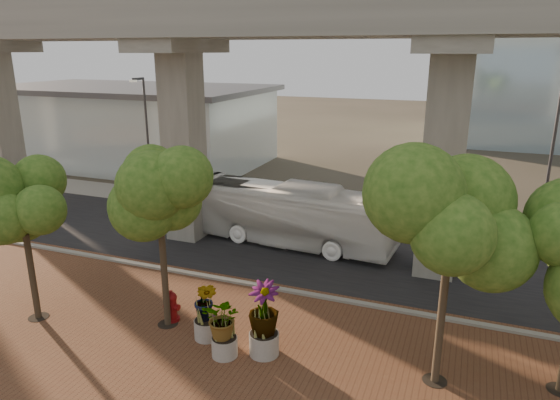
% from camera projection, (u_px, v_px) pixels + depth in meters
% --- Properties ---
extents(ground, '(160.00, 160.00, 0.00)m').
position_uv_depth(ground, '(285.00, 270.00, 21.59)').
color(ground, '#323025').
rests_on(ground, ground).
extents(brick_plaza, '(70.00, 13.00, 0.06)m').
position_uv_depth(brick_plaza, '(189.00, 377.00, 14.43)').
color(brick_plaza, brown).
rests_on(brick_plaza, ground).
extents(asphalt_road, '(90.00, 8.00, 0.04)m').
position_uv_depth(asphalt_road, '(300.00, 253.00, 23.37)').
color(asphalt_road, black).
rests_on(asphalt_road, ground).
extents(curb_strip, '(70.00, 0.25, 0.16)m').
position_uv_depth(curb_strip, '(268.00, 288.00, 19.78)').
color(curb_strip, gray).
rests_on(curb_strip, ground).
extents(far_sidewalk, '(90.00, 3.00, 0.06)m').
position_uv_depth(far_sidewalk, '(332.00, 217.00, 28.28)').
color(far_sidewalk, gray).
rests_on(far_sidewalk, ground).
extents(transit_viaduct, '(72.00, 5.60, 12.40)m').
position_uv_depth(transit_viaduct, '(302.00, 95.00, 21.27)').
color(transit_viaduct, '#9C988E').
rests_on(transit_viaduct, ground).
extents(station_pavilion, '(23.00, 13.00, 6.30)m').
position_uv_depth(station_pavilion, '(129.00, 124.00, 41.84)').
color(station_pavilion, silver).
rests_on(station_pavilion, ground).
extents(transit_bus, '(10.83, 3.43, 2.97)m').
position_uv_depth(transit_bus, '(286.00, 214.00, 24.17)').
color(transit_bus, white).
rests_on(transit_bus, ground).
extents(fire_hydrant, '(0.57, 0.51, 1.13)m').
position_uv_depth(fire_hydrant, '(172.00, 306.00, 17.28)').
color(fire_hydrant, maroon).
rests_on(fire_hydrant, ground).
extents(planter_front, '(1.78, 1.78, 1.96)m').
position_uv_depth(planter_front, '(224.00, 321.00, 15.08)').
color(planter_front, gray).
rests_on(planter_front, ground).
extents(planter_right, '(2.26, 2.26, 2.42)m').
position_uv_depth(planter_right, '(264.00, 312.00, 15.09)').
color(planter_right, '#A09D90').
rests_on(planter_right, ground).
extents(planter_left, '(1.84, 1.84, 2.03)m').
position_uv_depth(planter_left, '(206.00, 304.00, 16.03)').
color(planter_left, gray).
rests_on(planter_left, ground).
extents(street_tree_far_west, '(3.90, 3.90, 6.04)m').
position_uv_depth(street_tree_far_west, '(21.00, 203.00, 16.41)').
color(street_tree_far_west, '#423626').
rests_on(street_tree_far_west, ground).
extents(street_tree_near_west, '(3.60, 3.60, 6.17)m').
position_uv_depth(street_tree_near_west, '(159.00, 199.00, 15.90)').
color(street_tree_near_west, '#423626').
rests_on(street_tree_near_west, ground).
extents(street_tree_near_east, '(4.34, 4.34, 6.61)m').
position_uv_depth(street_tree_near_east, '(450.00, 229.00, 12.91)').
color(street_tree_near_east, '#423626').
rests_on(street_tree_near_east, ground).
extents(streetlamp_west, '(0.38, 1.10, 7.59)m').
position_uv_depth(streetlamp_west, '(146.00, 133.00, 29.46)').
color(streetlamp_west, '#303136').
rests_on(streetlamp_west, ground).
extents(streetlamp_east, '(0.41, 1.19, 8.20)m').
position_uv_depth(streetlamp_east, '(553.00, 150.00, 22.55)').
color(streetlamp_east, '#323237').
rests_on(streetlamp_east, ground).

